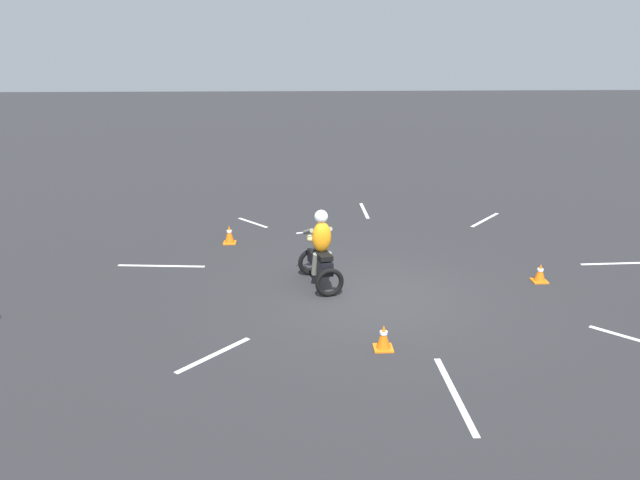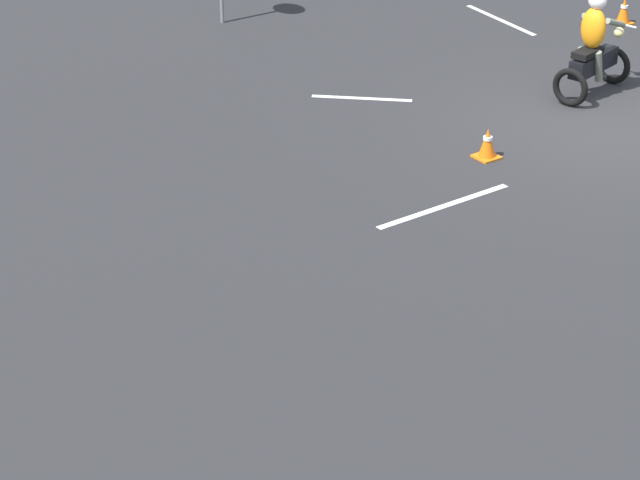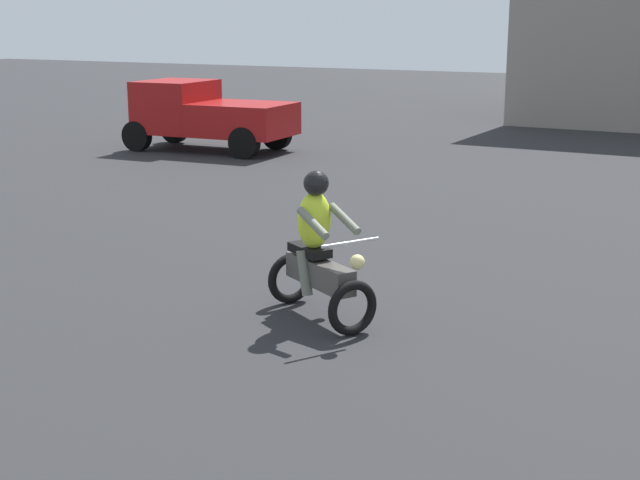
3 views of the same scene
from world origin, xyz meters
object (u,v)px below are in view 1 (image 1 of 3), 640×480
traffic_cone_near_left (384,337)px  traffic_cone_mid_left (540,273)px  traffic_cone_near_right (229,235)px  motorcycle_rider_foreground (320,253)px

traffic_cone_near_left → traffic_cone_mid_left: bearing=-142.4°
traffic_cone_near_left → traffic_cone_near_right: (3.08, -6.00, 0.02)m
traffic_cone_near_right → traffic_cone_mid_left: (-6.88, 3.07, -0.04)m
traffic_cone_near_left → traffic_cone_mid_left: 4.80m
traffic_cone_near_left → traffic_cone_mid_left: size_ratio=1.10×
traffic_cone_mid_left → traffic_cone_near_right: bearing=-24.1°
motorcycle_rider_foreground → traffic_cone_mid_left: bearing=-14.2°
traffic_cone_mid_left → motorcycle_rider_foreground: bearing=0.1°
motorcycle_rider_foreground → traffic_cone_mid_left: (-4.70, -0.00, -0.53)m
motorcycle_rider_foreground → traffic_cone_near_left: motorcycle_rider_foreground is taller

